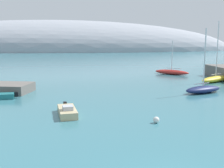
# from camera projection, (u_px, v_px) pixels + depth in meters

# --- Properties ---
(distant_ridge) EXTENTS (264.80, 81.16, 42.95)m
(distant_ridge) POSITION_uv_depth(u_px,v_px,m) (52.00, 50.00, 200.06)
(distant_ridge) COLOR #999EA8
(distant_ridge) RESTS_ON ground
(sailboat_yellow_near_shore) EXTENTS (7.77, 6.19, 10.56)m
(sailboat_yellow_near_shore) POSITION_uv_depth(u_px,v_px,m) (216.00, 79.00, 49.16)
(sailboat_yellow_near_shore) COLOR yellow
(sailboat_yellow_near_shore) RESTS_ON water
(sailboat_red_mid_mooring) EXTENTS (7.05, 6.49, 7.22)m
(sailboat_red_mid_mooring) POSITION_uv_depth(u_px,v_px,m) (172.00, 72.00, 59.72)
(sailboat_red_mid_mooring) COLOR red
(sailboat_red_mid_mooring) RESTS_ON water
(sailboat_navy_end_of_line) EXTENTS (6.45, 4.37, 8.92)m
(sailboat_navy_end_of_line) POSITION_uv_depth(u_px,v_px,m) (203.00, 89.00, 38.77)
(sailboat_navy_end_of_line) COLOR navy
(sailboat_navy_end_of_line) RESTS_ON water
(motorboat_sand_foreground) EXTENTS (2.29, 4.78, 1.09)m
(motorboat_sand_foreground) POSITION_uv_depth(u_px,v_px,m) (67.00, 111.00, 27.28)
(motorboat_sand_foreground) COLOR #C6B284
(motorboat_sand_foreground) RESTS_ON water
(mooring_buoy_white) EXTENTS (0.57, 0.57, 0.57)m
(mooring_buoy_white) POSITION_uv_depth(u_px,v_px,m) (156.00, 120.00, 24.69)
(mooring_buoy_white) COLOR silver
(mooring_buoy_white) RESTS_ON water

